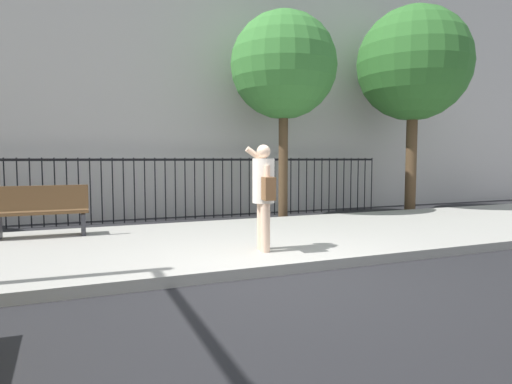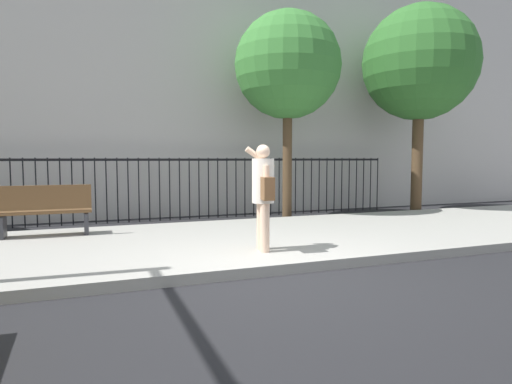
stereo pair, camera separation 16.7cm
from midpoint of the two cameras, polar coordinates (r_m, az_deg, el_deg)
name	(u,v)px [view 2 (the right image)]	position (r m, az deg, el deg)	size (l,w,h in m)	color
ground_plane	(277,276)	(5.98, 3.56, -10.91)	(60.00, 60.00, 0.00)	black
sidewalk	(228,242)	(7.96, -3.12, -6.49)	(28.00, 4.40, 0.15)	#9E9B93
building_facade	(165,28)	(14.51, -11.47, 20.27)	(28.00, 4.00, 11.14)	#BCB7B2
iron_fence	(184,180)	(11.41, -8.91, 1.53)	(12.03, 0.04, 1.60)	black
pedestrian_on_phone	(263,190)	(6.68, 1.70, 0.29)	(0.48, 0.68, 1.64)	beige
street_bench	(45,209)	(8.82, -25.37, -2.07)	(1.60, 0.45, 0.95)	brown
street_tree_near	(288,66)	(11.56, 4.59, 16.06)	(2.71, 2.71, 5.29)	#4C3823
street_tree_mid	(420,64)	(13.52, 20.94, 15.35)	(3.17, 3.17, 5.83)	#4C3823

